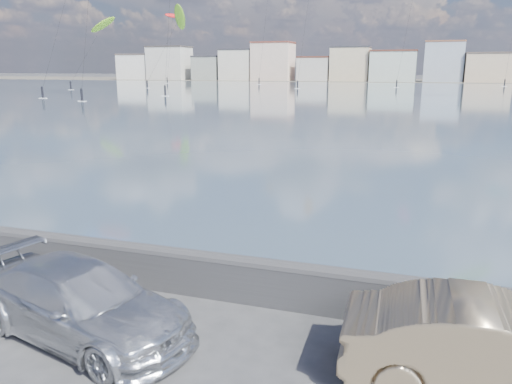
% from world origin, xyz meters
% --- Properties ---
extents(ground, '(700.00, 700.00, 0.00)m').
position_xyz_m(ground, '(0.00, 0.00, 0.00)').
color(ground, '#333335').
rests_on(ground, ground).
extents(bay_water, '(500.00, 177.00, 0.00)m').
position_xyz_m(bay_water, '(0.00, 91.50, 0.01)').
color(bay_water, '#3D5367').
rests_on(bay_water, ground).
extents(far_shore_strip, '(500.00, 60.00, 0.00)m').
position_xyz_m(far_shore_strip, '(0.00, 200.00, 0.01)').
color(far_shore_strip, '#4C473D').
rests_on(far_shore_strip, ground).
extents(seawall, '(400.00, 0.36, 1.08)m').
position_xyz_m(seawall, '(0.00, 2.70, 0.58)').
color(seawall, '#28282B').
rests_on(seawall, ground).
extents(far_buildings, '(240.79, 13.26, 14.60)m').
position_xyz_m(far_buildings, '(1.31, 186.00, 6.03)').
color(far_buildings, white).
rests_on(far_buildings, ground).
extents(car_silver, '(5.25, 3.13, 1.43)m').
position_xyz_m(car_silver, '(-1.36, 0.35, 0.71)').
color(car_silver, silver).
rests_on(car_silver, ground).
extents(car_champagne, '(4.81, 1.82, 1.57)m').
position_xyz_m(car_champagne, '(5.99, 0.86, 0.78)').
color(car_champagne, tan).
rests_on(car_champagne, ground).
extents(kitesurfer_11, '(6.12, 20.02, 21.79)m').
position_xyz_m(kitesurfer_11, '(-58.65, 120.48, 17.94)').
color(kitesurfer_11, '#8CD826').
rests_on(kitesurfer_11, ground).
extents(kitesurfer_12, '(7.59, 11.64, 17.42)m').
position_xyz_m(kitesurfer_12, '(-69.93, 101.46, 14.73)').
color(kitesurfer_12, '#8CD826').
rests_on(kitesurfer_12, ground).
extents(kitesurfer_16, '(5.43, 17.21, 23.33)m').
position_xyz_m(kitesurfer_16, '(-77.30, 153.18, 21.78)').
color(kitesurfer_16, red).
rests_on(kitesurfer_16, ground).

